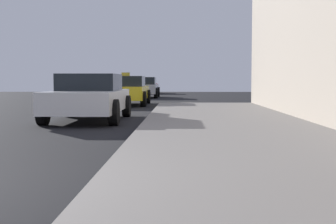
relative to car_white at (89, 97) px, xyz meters
name	(u,v)px	position (x,y,z in m)	size (l,w,h in m)	color
sidewalk	(305,194)	(3.61, -8.73, -0.57)	(4.00, 32.00, 0.15)	gray
car_white	(89,97)	(0.00, 0.00, 0.00)	(1.95, 4.33, 1.27)	white
car_yellow	(125,90)	(0.06, 8.16, 0.00)	(2.03, 4.27, 1.43)	yellow
car_silver	(143,87)	(0.14, 17.05, 0.00)	(2.01, 4.19, 1.27)	#B7B7BF
car_red	(145,85)	(-0.36, 26.55, 0.00)	(1.99, 4.15, 1.27)	red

